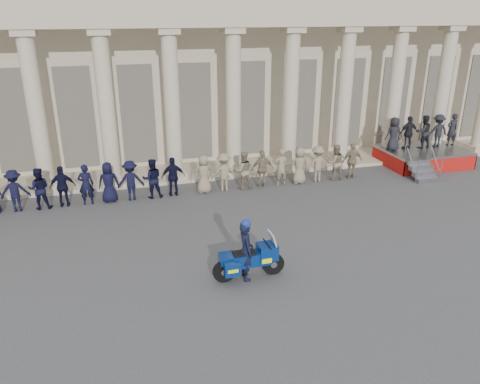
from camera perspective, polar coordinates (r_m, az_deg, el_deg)
The scene contains 6 objects.
ground at distance 13.69m, azimuth 2.60°, elevation -9.05°, with size 90.00×90.00×0.00m, color #3E3E40.
building at distance 26.34m, azimuth -7.60°, elevation 15.87°, with size 40.00×12.50×9.00m.
officer_rank at distance 18.51m, azimuth -14.56°, elevation 1.25°, with size 21.13×0.60×1.58m.
reviewing_stand at distance 23.83m, azimuth 21.44°, elevation 6.01°, with size 3.89×3.76×2.34m.
motorcycle at distance 12.89m, azimuth 1.19°, elevation -8.20°, with size 2.04×0.83×1.31m.
rider at distance 12.70m, azimuth 0.72°, elevation -7.02°, with size 0.42×0.63×1.79m.
Camera 1 is at (-3.76, -11.21, 6.89)m, focal length 35.00 mm.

